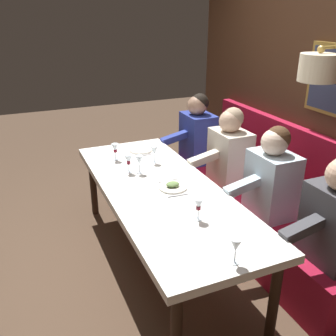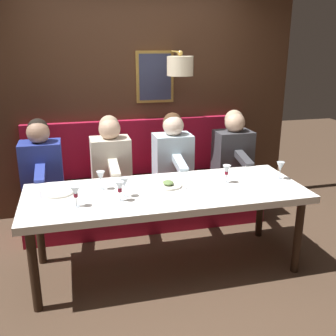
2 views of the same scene
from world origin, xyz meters
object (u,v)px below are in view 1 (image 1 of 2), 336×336
object	(u,v)px
diner_near	(272,175)
diner_middle	(229,150)
dining_table	(161,195)
diner_nearest	(336,214)
wine_glass_2	(236,246)
wine_glass_4	(115,149)
diner_far	(197,131)
wine_glass_3	(128,160)
wine_glass_5	(139,161)
wine_glass_1	(198,205)
wine_glass_0	(154,151)

from	to	relation	value
diner_near	diner_middle	bearing A→B (deg)	90.00
dining_table	diner_nearest	world-z (taller)	diner_nearest
diner_nearest	wine_glass_2	size ratio (longest dim) A/B	4.82
diner_near	wine_glass_4	xyz separation A→B (m)	(-1.05, 1.04, 0.04)
diner_middle	wine_glass_2	xyz separation A→B (m)	(-0.86, -1.45, 0.04)
wine_glass_2	wine_glass_4	size ratio (longest dim) A/B	1.00
diner_far	wine_glass_3	xyz separation A→B (m)	(-1.03, -0.65, 0.04)
wine_glass_4	wine_glass_5	size ratio (longest dim) A/B	1.00
wine_glass_1	wine_glass_3	xyz separation A→B (m)	(-0.19, 0.98, -0.00)
diner_middle	wine_glass_3	size ratio (longest dim) A/B	4.82
wine_glass_5	diner_middle	bearing A→B (deg)	0.53
dining_table	diner_middle	distance (m)	0.97
diner_middle	wine_glass_1	xyz separation A→B (m)	(-0.83, -0.93, 0.04)
wine_glass_5	wine_glass_2	bearing A→B (deg)	-86.84
wine_glass_0	wine_glass_5	size ratio (longest dim) A/B	1.00
wine_glass_1	wine_glass_5	world-z (taller)	same
wine_glass_1	wine_glass_2	distance (m)	0.51
diner_nearest	wine_glass_5	xyz separation A→B (m)	(-0.94, 1.35, 0.04)
diner_nearest	wine_glass_3	size ratio (longest dim) A/B	4.82
wine_glass_2	wine_glass_3	world-z (taller)	same
wine_glass_2	wine_glass_5	size ratio (longest dim) A/B	1.00
dining_table	wine_glass_2	distance (m)	1.09
dining_table	wine_glass_0	bearing A→B (deg)	74.29
diner_nearest	diner_near	bearing A→B (deg)	90.00
diner_middle	wine_glass_2	bearing A→B (deg)	-120.77
dining_table	wine_glass_2	bearing A→B (deg)	-88.95
diner_nearest	diner_middle	world-z (taller)	same
diner_middle	wine_glass_4	distance (m)	1.12
wine_glass_0	wine_glass_1	bearing A→B (deg)	-95.26
wine_glass_0	diner_middle	bearing A→B (deg)	-12.56
wine_glass_1	diner_middle	bearing A→B (deg)	48.29
wine_glass_2	wine_glass_4	distance (m)	1.84
wine_glass_2	wine_glass_4	xyz separation A→B (m)	(-0.19, 1.83, -0.00)
diner_near	diner_far	bearing A→B (deg)	90.00
diner_far	wine_glass_0	distance (m)	0.90
diner_far	wine_glass_4	bearing A→B (deg)	-163.76
diner_nearest	diner_near	distance (m)	0.69
wine_glass_1	wine_glass_5	size ratio (longest dim) A/B	1.00
wine_glass_2	wine_glass_4	world-z (taller)	same
dining_table	wine_glass_4	size ratio (longest dim) A/B	14.48
diner_middle	diner_far	size ratio (longest dim) A/B	1.00
dining_table	diner_middle	world-z (taller)	diner_middle
wine_glass_2	diner_nearest	bearing A→B (deg)	6.08
wine_glass_0	wine_glass_1	world-z (taller)	same
dining_table	diner_far	xyz separation A→B (m)	(0.88, 1.06, 0.14)
diner_near	wine_glass_1	xyz separation A→B (m)	(-0.83, -0.27, 0.04)
wine_glass_4	diner_middle	bearing A→B (deg)	-19.79
dining_table	wine_glass_4	bearing A→B (deg)	102.92
diner_nearest	wine_glass_5	world-z (taller)	diner_nearest
diner_far	dining_table	bearing A→B (deg)	-129.88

